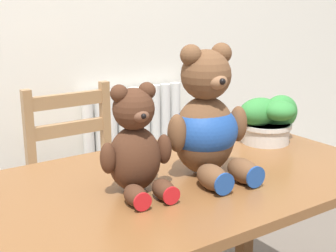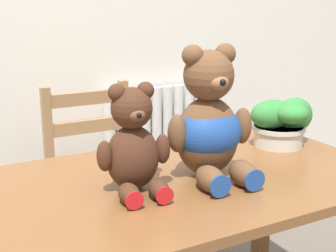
{
  "view_description": "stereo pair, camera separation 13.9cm",
  "coord_description": "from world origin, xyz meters",
  "views": [
    {
      "loc": [
        -0.81,
        -0.74,
        1.25
      ],
      "look_at": [
        -0.05,
        0.37,
        0.89
      ],
      "focal_mm": 50.0,
      "sensor_mm": 36.0,
      "label": 1
    },
    {
      "loc": [
        -0.69,
        -0.81,
        1.25
      ],
      "look_at": [
        -0.05,
        0.37,
        0.89
      ],
      "focal_mm": 50.0,
      "sensor_mm": 36.0,
      "label": 2
    }
  ],
  "objects": [
    {
      "name": "potted_plant",
      "position": [
        0.5,
        0.5,
        0.81
      ],
      "size": [
        0.26,
        0.22,
        0.18
      ],
      "color": "beige",
      "rests_on": "dining_table"
    },
    {
      "name": "teddy_bear_right",
      "position": [
        0.09,
        0.36,
        0.88
      ],
      "size": [
        0.29,
        0.31,
        0.41
      ],
      "rotation": [
        0.0,
        0.0,
        3.05
      ],
      "color": "brown",
      "rests_on": "dining_table"
    },
    {
      "name": "dining_table",
      "position": [
        0.0,
        0.38,
        0.61
      ],
      "size": [
        1.35,
        0.77,
        0.71
      ],
      "color": "brown",
      "rests_on": "ground_plane"
    },
    {
      "name": "wooden_chair_behind",
      "position": [
        -0.02,
        1.09,
        0.44
      ],
      "size": [
        0.41,
        0.39,
        0.88
      ],
      "rotation": [
        0.0,
        0.0,
        3.14
      ],
      "color": "#997047",
      "rests_on": "ground_plane"
    },
    {
      "name": "radiator",
      "position": [
        0.47,
        1.48,
        0.36
      ],
      "size": [
        0.64,
        0.1,
        0.78
      ],
      "color": "silver",
      "rests_on": "ground_plane"
    },
    {
      "name": "teddy_bear_left",
      "position": [
        -0.17,
        0.36,
        0.85
      ],
      "size": [
        0.22,
        0.23,
        0.32
      ],
      "rotation": [
        0.0,
        0.0,
        3.03
      ],
      "color": "#472819",
      "rests_on": "dining_table"
    }
  ]
}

